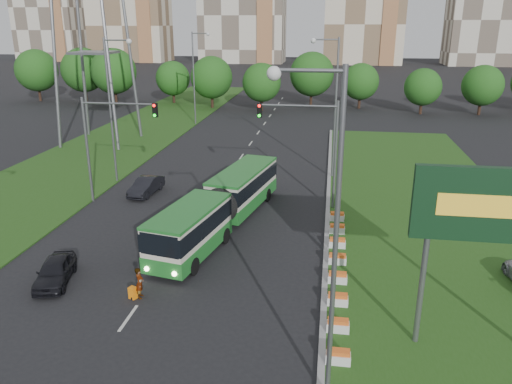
% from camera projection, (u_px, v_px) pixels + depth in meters
% --- Properties ---
extents(ground, '(360.00, 360.00, 0.00)m').
position_uv_depth(ground, '(219.00, 264.00, 28.56)').
color(ground, black).
rests_on(ground, ground).
extents(grass_median, '(14.00, 60.00, 0.15)m').
position_uv_depth(grass_median, '(430.00, 223.00, 34.18)').
color(grass_median, '#234B15').
rests_on(grass_median, ground).
extents(median_kerb, '(0.30, 60.00, 0.18)m').
position_uv_depth(median_kerb, '(327.00, 217.00, 35.16)').
color(median_kerb, gray).
rests_on(median_kerb, ground).
extents(left_verge, '(12.00, 110.00, 0.10)m').
position_uv_depth(left_verge, '(108.00, 149.00, 54.48)').
color(left_verge, '#234B15').
rests_on(left_verge, ground).
extents(lane_markings, '(0.20, 100.00, 0.01)m').
position_uv_depth(lane_markings, '(234.00, 167.00, 47.70)').
color(lane_markings, beige).
rests_on(lane_markings, ground).
extents(flower_planters, '(1.10, 15.90, 0.60)m').
position_uv_depth(flower_planters, '(337.00, 268.00, 27.18)').
color(flower_planters, silver).
rests_on(flower_planters, grass_median).
extents(billboard, '(6.00, 0.37, 8.00)m').
position_uv_depth(billboard, '(491.00, 213.00, 19.21)').
color(billboard, slate).
rests_on(billboard, ground).
extents(traffic_mast_median, '(5.76, 0.32, 8.00)m').
position_uv_depth(traffic_mast_median, '(313.00, 138.00, 35.51)').
color(traffic_mast_median, slate).
rests_on(traffic_mast_median, ground).
extents(traffic_mast_left, '(5.76, 0.32, 8.00)m').
position_uv_depth(traffic_mast_left, '(106.00, 134.00, 36.72)').
color(traffic_mast_left, slate).
rests_on(traffic_mast_left, ground).
extents(street_lamps, '(36.00, 60.00, 12.00)m').
position_uv_depth(street_lamps, '(207.00, 125.00, 36.40)').
color(street_lamps, slate).
rests_on(street_lamps, ground).
extents(tree_line, '(120.00, 8.00, 9.00)m').
position_uv_depth(tree_line, '(359.00, 81.00, 77.16)').
color(tree_line, '#1A5416').
rests_on(tree_line, ground).
extents(midrise_west, '(22.00, 14.00, 36.00)m').
position_uv_depth(midrise_west, '(48.00, 8.00, 176.56)').
color(midrise_west, beige).
rests_on(midrise_west, ground).
extents(articulated_bus, '(2.51, 16.11, 2.65)m').
position_uv_depth(articulated_bus, '(220.00, 205.00, 33.14)').
color(articulated_bus, beige).
rests_on(articulated_bus, ground).
extents(car_left_near, '(2.51, 4.20, 1.34)m').
position_uv_depth(car_left_near, '(55.00, 271.00, 26.37)').
color(car_left_near, black).
rests_on(car_left_near, ground).
extents(car_left_far, '(1.84, 4.26, 1.36)m').
position_uv_depth(car_left_far, '(146.00, 186.00, 39.99)').
color(car_left_far, black).
rests_on(car_left_far, ground).
extents(pedestrian, '(0.50, 0.66, 1.63)m').
position_uv_depth(pedestrian, '(140.00, 283.00, 24.88)').
color(pedestrian, gray).
rests_on(pedestrian, ground).
extents(shopping_trolley, '(0.36, 0.38, 0.62)m').
position_uv_depth(shopping_trolley, '(133.00, 293.00, 24.94)').
color(shopping_trolley, orange).
rests_on(shopping_trolley, ground).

